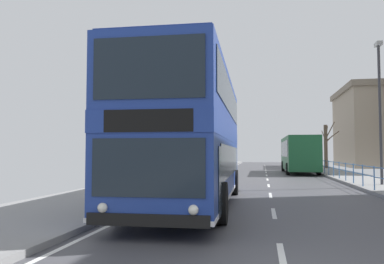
{
  "coord_description": "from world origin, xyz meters",
  "views": [
    {
      "loc": [
        -0.31,
        -4.13,
        1.75
      ],
      "look_at": [
        -2.35,
        7.05,
        2.36
      ],
      "focal_mm": 36.12,
      "sensor_mm": 36.0,
      "label": 1
    }
  ],
  "objects_px": {
    "double_decker_bus_main": "(192,137)",
    "bare_tree_far_00": "(326,145)",
    "street_lamp_far_side": "(380,101)",
    "background_bus_far_lane": "(299,153)"
  },
  "relations": [
    {
      "from": "double_decker_bus_main",
      "to": "bare_tree_far_00",
      "type": "height_order",
      "value": "bare_tree_far_00"
    },
    {
      "from": "street_lamp_far_side",
      "to": "background_bus_far_lane",
      "type": "bearing_deg",
      "value": 101.95
    },
    {
      "from": "double_decker_bus_main",
      "to": "background_bus_far_lane",
      "type": "relative_size",
      "value": 1.1
    },
    {
      "from": "street_lamp_far_side",
      "to": "bare_tree_far_00",
      "type": "xyz_separation_m",
      "value": [
        0.77,
        22.24,
        -1.83
      ]
    },
    {
      "from": "background_bus_far_lane",
      "to": "bare_tree_far_00",
      "type": "bearing_deg",
      "value": 67.21
    },
    {
      "from": "background_bus_far_lane",
      "to": "street_lamp_far_side",
      "type": "height_order",
      "value": "street_lamp_far_side"
    },
    {
      "from": "background_bus_far_lane",
      "to": "bare_tree_far_00",
      "type": "relative_size",
      "value": 2.07
    },
    {
      "from": "street_lamp_far_side",
      "to": "bare_tree_far_00",
      "type": "distance_m",
      "value": 22.33
    },
    {
      "from": "double_decker_bus_main",
      "to": "street_lamp_far_side",
      "type": "distance_m",
      "value": 12.05
    },
    {
      "from": "double_decker_bus_main",
      "to": "bare_tree_far_00",
      "type": "xyz_separation_m",
      "value": [
        9.08,
        30.7,
        0.32
      ]
    }
  ]
}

